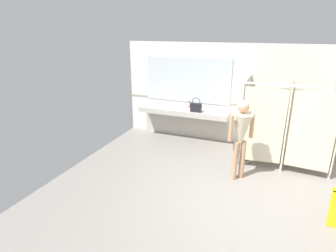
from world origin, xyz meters
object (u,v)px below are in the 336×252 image
(person_standing, at_px, (241,131))
(soap_dispenser, at_px, (189,105))
(handbag, at_px, (196,107))
(paper_cup, at_px, (179,107))

(person_standing, distance_m, soap_dispenser, 2.50)
(soap_dispenser, bearing_deg, handbag, -46.60)
(handbag, xyz_separation_m, soap_dispenser, (-0.28, 0.30, -0.05))
(person_standing, relative_size, paper_cup, 15.12)
(soap_dispenser, bearing_deg, paper_cup, -137.07)
(person_standing, relative_size, soap_dispenser, 8.27)
(handbag, bearing_deg, paper_cup, 169.39)
(person_standing, bearing_deg, soap_dispenser, 131.77)
(handbag, bearing_deg, person_standing, -48.56)
(handbag, distance_m, paper_cup, 0.52)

